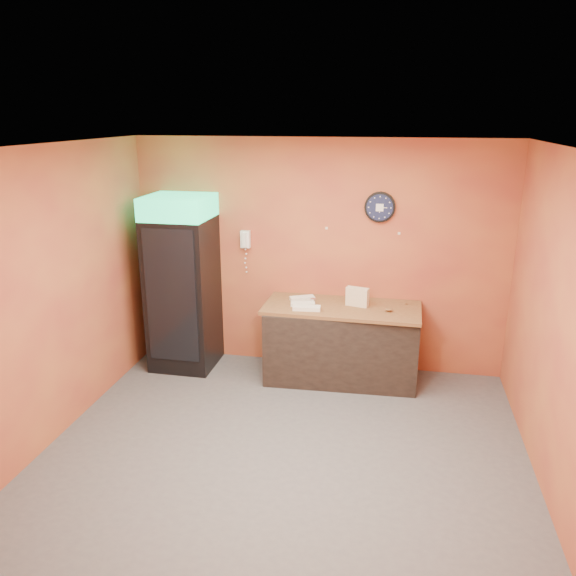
# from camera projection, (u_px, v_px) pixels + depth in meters

# --- Properties ---
(floor) EXTENTS (4.50, 4.50, 0.00)m
(floor) POSITION_uv_depth(u_px,v_px,m) (286.00, 449.00, 5.34)
(floor) COLOR #47474C
(floor) RESTS_ON ground
(back_wall) EXTENTS (4.50, 0.02, 2.80)m
(back_wall) POSITION_uv_depth(u_px,v_px,m) (318.00, 256.00, 6.80)
(back_wall) COLOR #BC6A35
(back_wall) RESTS_ON floor
(left_wall) EXTENTS (0.02, 4.00, 2.80)m
(left_wall) POSITION_uv_depth(u_px,v_px,m) (54.00, 295.00, 5.34)
(left_wall) COLOR #BC6A35
(left_wall) RESTS_ON floor
(right_wall) EXTENTS (0.02, 4.00, 2.80)m
(right_wall) POSITION_uv_depth(u_px,v_px,m) (559.00, 329.00, 4.51)
(right_wall) COLOR #BC6A35
(right_wall) RESTS_ON floor
(ceiling) EXTENTS (4.50, 4.00, 0.02)m
(ceiling) POSITION_uv_depth(u_px,v_px,m) (285.00, 147.00, 4.50)
(ceiling) COLOR white
(ceiling) RESTS_ON back_wall
(beverage_cooler) EXTENTS (0.75, 0.77, 2.14)m
(beverage_cooler) POSITION_uv_depth(u_px,v_px,m) (182.00, 286.00, 6.82)
(beverage_cooler) COLOR black
(beverage_cooler) RESTS_ON floor
(prep_counter) EXTENTS (1.78, 0.84, 0.87)m
(prep_counter) POSITION_uv_depth(u_px,v_px,m) (341.00, 344.00, 6.65)
(prep_counter) COLOR black
(prep_counter) RESTS_ON floor
(wall_clock) EXTENTS (0.35, 0.06, 0.35)m
(wall_clock) POSITION_uv_depth(u_px,v_px,m) (380.00, 207.00, 6.45)
(wall_clock) COLOR black
(wall_clock) RESTS_ON back_wall
(wall_phone) EXTENTS (0.11, 0.10, 0.21)m
(wall_phone) POSITION_uv_depth(u_px,v_px,m) (245.00, 239.00, 6.86)
(wall_phone) COLOR white
(wall_phone) RESTS_ON back_wall
(butcher_paper) EXTENTS (1.82, 0.84, 0.04)m
(butcher_paper) POSITION_uv_depth(u_px,v_px,m) (342.00, 308.00, 6.52)
(butcher_paper) COLOR brown
(butcher_paper) RESTS_ON prep_counter
(sub_roll_stack) EXTENTS (0.27, 0.15, 0.22)m
(sub_roll_stack) POSITION_uv_depth(u_px,v_px,m) (357.00, 297.00, 6.49)
(sub_roll_stack) COLOR beige
(sub_roll_stack) RESTS_ON butcher_paper
(wrapped_sandwich_left) EXTENTS (0.29, 0.15, 0.04)m
(wrapped_sandwich_left) POSITION_uv_depth(u_px,v_px,m) (303.00, 304.00, 6.53)
(wrapped_sandwich_left) COLOR white
(wrapped_sandwich_left) RESTS_ON butcher_paper
(wrapped_sandwich_mid) EXTENTS (0.32, 0.15, 0.04)m
(wrapped_sandwich_mid) POSITION_uv_depth(u_px,v_px,m) (307.00, 308.00, 6.38)
(wrapped_sandwich_mid) COLOR white
(wrapped_sandwich_mid) RESTS_ON butcher_paper
(wrapped_sandwich_right) EXTENTS (0.31, 0.23, 0.04)m
(wrapped_sandwich_right) POSITION_uv_depth(u_px,v_px,m) (302.00, 298.00, 6.72)
(wrapped_sandwich_right) COLOR white
(wrapped_sandwich_right) RESTS_ON butcher_paper
(kitchen_tool) EXTENTS (0.07, 0.07, 0.07)m
(kitchen_tool) POSITION_uv_depth(u_px,v_px,m) (313.00, 301.00, 6.57)
(kitchen_tool) COLOR silver
(kitchen_tool) RESTS_ON butcher_paper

